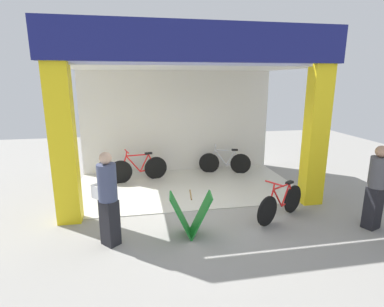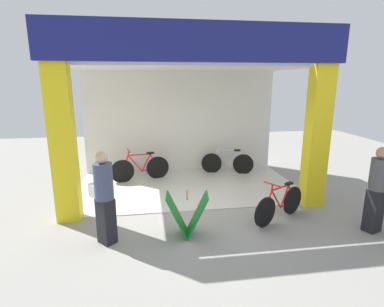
{
  "view_description": "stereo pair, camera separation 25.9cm",
  "coord_description": "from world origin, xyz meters",
  "px_view_note": "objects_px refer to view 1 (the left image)",
  "views": [
    {
      "loc": [
        -1.32,
        -6.24,
        2.91
      ],
      "look_at": [
        0.0,
        0.82,
        1.15
      ],
      "focal_mm": 28.27,
      "sensor_mm": 36.0,
      "label": 1
    },
    {
      "loc": [
        -1.06,
        -6.28,
        2.91
      ],
      "look_at": [
        0.0,
        0.82,
        1.15
      ],
      "focal_mm": 28.27,
      "sensor_mm": 36.0,
      "label": 2
    }
  ],
  "objects_px": {
    "bicycle_inside_1": "(139,169)",
    "bicycle_parked_0": "(281,203)",
    "bicycle_inside_0": "(225,162)",
    "sandwich_board_sign": "(191,215)",
    "pedestrian_0": "(377,187)",
    "pedestrian_2": "(108,198)"
  },
  "relations": [
    {
      "from": "sandwich_board_sign",
      "to": "pedestrian_2",
      "type": "relative_size",
      "value": 0.49
    },
    {
      "from": "bicycle_inside_1",
      "to": "bicycle_parked_0",
      "type": "height_order",
      "value": "bicycle_inside_1"
    },
    {
      "from": "bicycle_inside_0",
      "to": "sandwich_board_sign",
      "type": "relative_size",
      "value": 1.87
    },
    {
      "from": "pedestrian_0",
      "to": "sandwich_board_sign",
      "type": "bearing_deg",
      "value": 174.31
    },
    {
      "from": "pedestrian_0",
      "to": "pedestrian_2",
      "type": "xyz_separation_m",
      "value": [
        -5.13,
        0.32,
        0.02
      ]
    },
    {
      "from": "sandwich_board_sign",
      "to": "bicycle_parked_0",
      "type": "bearing_deg",
      "value": 10.05
    },
    {
      "from": "bicycle_inside_0",
      "to": "bicycle_parked_0",
      "type": "bearing_deg",
      "value": -85.9
    },
    {
      "from": "bicycle_inside_1",
      "to": "pedestrian_0",
      "type": "xyz_separation_m",
      "value": [
        4.57,
        -3.77,
        0.49
      ]
    },
    {
      "from": "bicycle_inside_0",
      "to": "pedestrian_2",
      "type": "height_order",
      "value": "pedestrian_2"
    },
    {
      "from": "bicycle_parked_0",
      "to": "bicycle_inside_0",
      "type": "bearing_deg",
      "value": 94.1
    },
    {
      "from": "bicycle_inside_1",
      "to": "bicycle_parked_0",
      "type": "bearing_deg",
      "value": -45.94
    },
    {
      "from": "bicycle_parked_0",
      "to": "pedestrian_2",
      "type": "height_order",
      "value": "pedestrian_2"
    },
    {
      "from": "sandwich_board_sign",
      "to": "pedestrian_0",
      "type": "relative_size",
      "value": 0.5
    },
    {
      "from": "pedestrian_2",
      "to": "bicycle_inside_0",
      "type": "bearing_deg",
      "value": 48.81
    },
    {
      "from": "bicycle_inside_1",
      "to": "sandwich_board_sign",
      "type": "distance_m",
      "value": 3.53
    },
    {
      "from": "bicycle_parked_0",
      "to": "pedestrian_0",
      "type": "height_order",
      "value": "pedestrian_0"
    },
    {
      "from": "bicycle_parked_0",
      "to": "bicycle_inside_1",
      "type": "bearing_deg",
      "value": 134.06
    },
    {
      "from": "bicycle_inside_0",
      "to": "sandwich_board_sign",
      "type": "xyz_separation_m",
      "value": [
        -1.78,
        -3.7,
        0.06
      ]
    },
    {
      "from": "bicycle_inside_0",
      "to": "bicycle_inside_1",
      "type": "height_order",
      "value": "bicycle_inside_1"
    },
    {
      "from": "pedestrian_0",
      "to": "bicycle_inside_1",
      "type": "bearing_deg",
      "value": 140.48
    },
    {
      "from": "bicycle_inside_0",
      "to": "pedestrian_0",
      "type": "distance_m",
      "value": 4.5
    },
    {
      "from": "bicycle_inside_1",
      "to": "pedestrian_0",
      "type": "relative_size",
      "value": 1.0
    }
  ]
}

